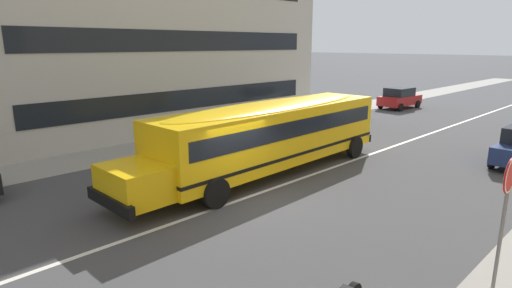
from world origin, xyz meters
The scene contains 7 objects.
ground_plane centered at (0.00, 0.00, 0.00)m, with size 400.00×400.00×0.00m, color #424244.
sidewalk_far centered at (0.00, 8.35, 0.01)m, with size 120.00×3.00×0.01m, color gray.
lane_centreline centered at (0.00, 0.00, 0.00)m, with size 110.00×0.16×0.01m, color silver.
school_bus centered at (2.83, 1.35, 1.66)m, with size 12.55×2.98×2.79m.
parked_car_white_under_tree centered at (14.55, 5.86, 0.84)m, with size 3.95×1.98×1.64m.
parked_car_red_near_corner centered at (22.21, 5.75, 0.84)m, with size 3.98×2.04×1.64m.
stop_sign_post centered at (0.11, -7.45, 2.23)m, with size 0.70×0.07×2.90m.
Camera 1 is at (-8.42, -9.35, 4.95)m, focal length 28.83 mm.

